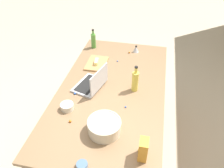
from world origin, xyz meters
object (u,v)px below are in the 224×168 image
at_px(bottle_oil, 135,81).
at_px(butter_stick_left, 96,62).
at_px(bottle_olive, 93,40).
at_px(mixing_bowl_large, 104,126).
at_px(ramekin_small, 82,165).
at_px(kitchen_timer, 136,49).
at_px(laptop, 92,83).
at_px(cutting_board, 97,63).
at_px(candy_bag, 143,149).
at_px(ramekin_medium, 67,107).

xyz_separation_m(bottle_oil, butter_stick_left, (-0.34, -0.46, -0.07)).
relative_size(bottle_oil, bottle_olive, 1.12).
xyz_separation_m(mixing_bowl_large, ramekin_small, (0.32, -0.07, -0.04)).
distance_m(bottle_olive, butter_stick_left, 0.38).
height_order(ramekin_small, kitchen_timer, kitchen_timer).
distance_m(mixing_bowl_large, ramekin_small, 0.33).
height_order(laptop, bottle_olive, bottle_olive).
bearing_deg(kitchen_timer, ramekin_small, -5.80).
relative_size(ramekin_small, kitchen_timer, 0.97).
distance_m(cutting_board, candy_bag, 1.21).
distance_m(laptop, bottle_oil, 0.40).
distance_m(mixing_bowl_large, ramekin_medium, 0.40).
bearing_deg(ramekin_medium, bottle_olive, -176.40).
xyz_separation_m(mixing_bowl_large, cutting_board, (-0.89, -0.30, -0.05)).
bearing_deg(candy_bag, kitchen_timer, -171.10).
distance_m(cutting_board, ramekin_medium, 0.72).
relative_size(bottle_oil, candy_bag, 1.54).
relative_size(kitchen_timer, candy_bag, 0.45).
distance_m(butter_stick_left, ramekin_medium, 0.71).
xyz_separation_m(laptop, bottle_olive, (-0.74, -0.20, 0.05)).
height_order(ramekin_small, candy_bag, candy_bag).
bearing_deg(laptop, mixing_bowl_large, 25.28).
distance_m(mixing_bowl_large, kitchen_timer, 1.24).
distance_m(butter_stick_left, ramekin_small, 1.22).
bearing_deg(bottle_olive, mixing_bowl_large, 19.14).
distance_m(bottle_oil, kitchen_timer, 0.71).
bearing_deg(cutting_board, ramekin_medium, -5.09).
relative_size(cutting_board, ramekin_small, 3.97).
height_order(laptop, butter_stick_left, laptop).
xyz_separation_m(cutting_board, candy_bag, (1.05, 0.60, 0.08)).
bearing_deg(ramekin_medium, butter_stick_left, 174.86).
height_order(bottle_oil, ramekin_medium, bottle_oil).
relative_size(cutting_board, butter_stick_left, 2.70).
distance_m(bottle_oil, butter_stick_left, 0.58).
bearing_deg(bottle_oil, bottle_olive, -139.86).
xyz_separation_m(butter_stick_left, candy_bag, (1.04, 0.60, 0.05)).
bearing_deg(bottle_oil, ramekin_small, -15.23).
xyz_separation_m(bottle_oil, ramekin_medium, (0.37, -0.52, -0.08)).
distance_m(kitchen_timer, candy_bag, 1.41).
relative_size(butter_stick_left, candy_bag, 0.65).
bearing_deg(ramekin_medium, candy_bag, 63.60).
relative_size(butter_stick_left, ramekin_small, 1.47).
distance_m(mixing_bowl_large, bottle_oil, 0.56).
height_order(butter_stick_left, candy_bag, candy_bag).
bearing_deg(ramekin_medium, bottle_oil, 125.14).
bearing_deg(laptop, bottle_olive, -165.23).
distance_m(laptop, cutting_board, 0.40).
height_order(bottle_oil, cutting_board, bottle_oil).
xyz_separation_m(butter_stick_left, ramekin_small, (1.20, 0.22, -0.02)).
xyz_separation_m(laptop, cutting_board, (-0.39, -0.06, -0.04)).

